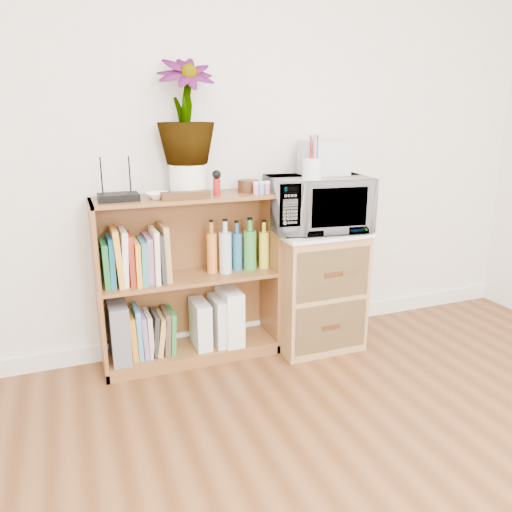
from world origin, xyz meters
TOP-DOWN VIEW (x-y plane):
  - skirting_board at (0.00, 2.24)m, footprint 4.00×0.02m
  - bookshelf at (-0.35, 2.10)m, footprint 1.00×0.30m
  - wicker_unit at (0.40, 2.02)m, footprint 0.50×0.45m
  - microwave at (0.40, 2.02)m, footprint 0.60×0.45m
  - pen_cup at (0.30, 1.90)m, footprint 0.11×0.11m
  - small_appliance at (0.47, 2.09)m, footprint 0.25×0.21m
  - router at (-0.70, 2.08)m, footprint 0.20×0.14m
  - white_bowl at (-0.50, 2.07)m, footprint 0.13×0.13m
  - plant_pot at (-0.33, 2.12)m, footprint 0.20×0.20m
  - potted_plant at (-0.33, 2.12)m, footprint 0.30×0.30m
  - trinket_box at (-0.38, 2.00)m, footprint 0.25×0.06m
  - kokeshi_doll at (-0.19, 2.06)m, footprint 0.04×0.04m
  - wooden_bowl at (0.01, 2.11)m, footprint 0.12×0.12m
  - paint_jars at (0.05, 2.01)m, footprint 0.11×0.04m
  - file_box at (-0.75, 2.10)m, footprint 0.10×0.26m
  - magazine_holder_left at (-0.30, 2.09)m, footprint 0.09×0.22m
  - magazine_holder_mid at (-0.18, 2.09)m, footprint 0.09×0.22m
  - magazine_holder_right at (-0.12, 2.09)m, footprint 0.10×0.26m
  - cookbooks at (-0.64, 2.10)m, footprint 0.35×0.20m
  - liquor_bottles at (-0.02, 2.10)m, footprint 0.44×0.07m
  - lower_books at (-0.58, 2.10)m, footprint 0.25×0.19m

SIDE VIEW (x-z plane):
  - skirting_board at x=0.00m, z-range 0.00..0.10m
  - lower_books at x=-0.58m, z-range 0.05..0.34m
  - magazine_holder_left at x=-0.30m, z-range 0.07..0.34m
  - magazine_holder_mid at x=-0.18m, z-range 0.07..0.35m
  - magazine_holder_right at x=-0.12m, z-range 0.07..0.40m
  - file_box at x=-0.75m, z-range 0.07..0.40m
  - wicker_unit at x=0.40m, z-range 0.00..0.70m
  - bookshelf at x=-0.35m, z-range 0.00..0.95m
  - cookbooks at x=-0.64m, z-range 0.48..0.79m
  - liquor_bottles at x=-0.02m, z-range 0.49..0.80m
  - microwave at x=0.40m, z-range 0.72..1.03m
  - white_bowl at x=-0.50m, z-range 0.95..0.98m
  - router at x=-0.70m, z-range 0.95..0.99m
  - trinket_box at x=-0.38m, z-range 0.95..0.99m
  - paint_jars at x=0.05m, z-range 0.95..1.01m
  - wooden_bowl at x=0.01m, z-range 0.95..1.02m
  - kokeshi_doll at x=-0.19m, z-range 0.95..1.04m
  - plant_pot at x=-0.33m, z-range 0.95..1.12m
  - pen_cup at x=0.30m, z-range 1.03..1.15m
  - small_appliance at x=0.47m, z-range 1.03..1.23m
  - potted_plant at x=-0.33m, z-range 1.12..1.65m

